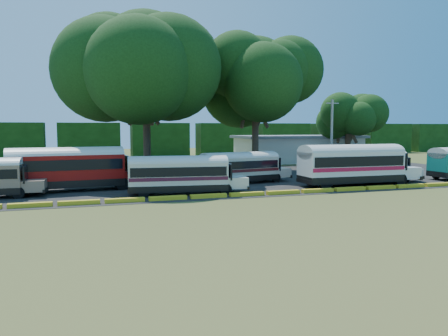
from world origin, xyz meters
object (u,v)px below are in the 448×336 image
object	(u,v)px
bus_red	(70,166)
tree_west	(146,62)
bus_white_red	(353,163)
bus_cream_west	(181,173)

from	to	relation	value
bus_red	tree_west	size ratio (longest dim) A/B	0.63
tree_west	bus_red	bearing A→B (deg)	-127.24
bus_red	bus_white_red	distance (m)	24.08
bus_red	tree_west	distance (m)	16.16
tree_west	bus_white_red	bearing A→B (deg)	-42.41
bus_cream_west	tree_west	size ratio (longest dim) A/B	0.53
bus_white_red	tree_west	xyz separation A→B (m)	(-15.98, 14.59, 9.97)
bus_red	tree_west	bearing A→B (deg)	47.57
bus_cream_west	bus_white_red	world-z (taller)	bus_white_red
bus_cream_west	tree_west	xyz separation A→B (m)	(-0.44, 14.74, 10.36)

